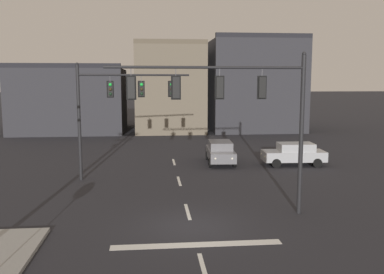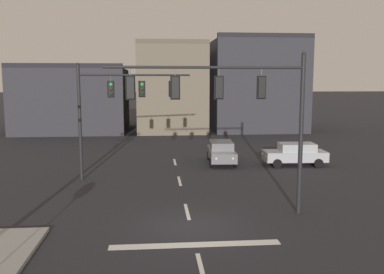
{
  "view_description": "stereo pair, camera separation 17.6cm",
  "coord_description": "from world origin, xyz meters",
  "px_view_note": "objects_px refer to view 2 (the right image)",
  "views": [
    {
      "loc": [
        -1.62,
        -16.9,
        6.1
      ],
      "look_at": [
        0.48,
        4.86,
        3.12
      ],
      "focal_mm": 39.38,
      "sensor_mm": 36.0,
      "label": 1
    },
    {
      "loc": [
        -1.45,
        -16.92,
        6.1
      ],
      "look_at": [
        0.48,
        4.86,
        3.12
      ],
      "focal_mm": 39.38,
      "sensor_mm": 36.0,
      "label": 2
    }
  ],
  "objects_px": {
    "signal_mast_near_side": "(236,102)",
    "car_lot_middle": "(221,152)",
    "car_lot_nearside": "(295,154)",
    "signal_mast_far_side": "(116,101)"
  },
  "relations": [
    {
      "from": "signal_mast_far_side",
      "to": "car_lot_middle",
      "type": "relative_size",
      "value": 1.57
    },
    {
      "from": "car_lot_nearside",
      "to": "signal_mast_far_side",
      "type": "bearing_deg",
      "value": -167.15
    },
    {
      "from": "signal_mast_near_side",
      "to": "car_lot_nearside",
      "type": "xyz_separation_m",
      "value": [
        6.44,
        10.76,
        -4.29
      ]
    },
    {
      "from": "signal_mast_near_side",
      "to": "signal_mast_far_side",
      "type": "relative_size",
      "value": 1.23
    },
    {
      "from": "signal_mast_near_side",
      "to": "car_lot_nearside",
      "type": "distance_m",
      "value": 13.26
    },
    {
      "from": "signal_mast_near_side",
      "to": "car_lot_nearside",
      "type": "height_order",
      "value": "signal_mast_near_side"
    },
    {
      "from": "signal_mast_far_side",
      "to": "car_lot_nearside",
      "type": "bearing_deg",
      "value": 12.85
    },
    {
      "from": "car_lot_nearside",
      "to": "car_lot_middle",
      "type": "bearing_deg",
      "value": 165.94
    },
    {
      "from": "signal_mast_near_side",
      "to": "car_lot_middle",
      "type": "distance_m",
      "value": 12.86
    },
    {
      "from": "signal_mast_near_side",
      "to": "car_lot_middle",
      "type": "height_order",
      "value": "signal_mast_near_side"
    }
  ]
}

